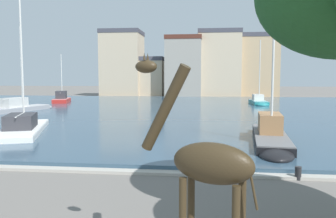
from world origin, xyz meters
TOP-DOWN VIEW (x-y plane):
  - harbor_water at (0.00, 35.05)m, footprint 79.61×50.93m
  - quay_edge_coping at (0.00, 9.34)m, footprint 79.61×0.50m
  - giraffe_statue at (4.02, 2.43)m, footprint 2.37×1.25m
  - sailboat_grey at (-15.48, 30.37)m, footprint 3.88×8.62m
  - sailboat_teal at (10.99, 42.21)m, footprint 2.01×5.97m
  - sailboat_black at (7.52, 14.92)m, footprint 2.60×8.87m
  - sailboat_white at (-7.91, 17.30)m, footprint 5.16×9.22m
  - sailboat_red at (-16.73, 43.27)m, footprint 3.36×6.17m
  - mooring_bollard at (7.46, 9.19)m, footprint 0.24×0.24m
  - townhouse_wide_warehouse at (-13.28, 65.43)m, footprint 8.09×7.53m
  - townhouse_tall_gabled at (-8.51, 65.94)m, footprint 7.84×6.78m
  - townhouse_end_terrace at (-0.38, 62.63)m, footprint 6.96×6.53m
  - townhouse_narrow_midrow at (6.51, 64.26)m, footprint 8.38×5.89m
  - townhouse_corner_house at (14.08, 65.79)m, footprint 7.92×6.19m

SIDE VIEW (x-z plane):
  - quay_edge_coping at x=0.00m, z-range 0.00..0.12m
  - harbor_water at x=0.00m, z-range 0.00..0.28m
  - mooring_bollard at x=7.46m, z-range 0.00..0.50m
  - sailboat_white at x=-7.91m, z-range -3.96..4.97m
  - sailboat_teal at x=10.99m, z-range -3.81..4.93m
  - sailboat_black at x=7.52m, z-range -3.17..4.32m
  - sailboat_grey at x=-15.48m, z-range -4.01..5.17m
  - sailboat_red at x=-16.73m, z-range -2.96..4.23m
  - giraffe_statue at x=4.02m, z-range 0.05..4.33m
  - townhouse_tall_gabled at x=-8.51m, z-range 0.01..8.03m
  - townhouse_end_terrace at x=-0.38m, z-range 0.02..11.80m
  - townhouse_corner_house at x=14.08m, z-range 0.02..12.45m
  - townhouse_narrow_midrow at x=6.51m, z-range 0.02..13.11m
  - townhouse_wide_warehouse at x=-13.28m, z-range 0.02..13.45m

